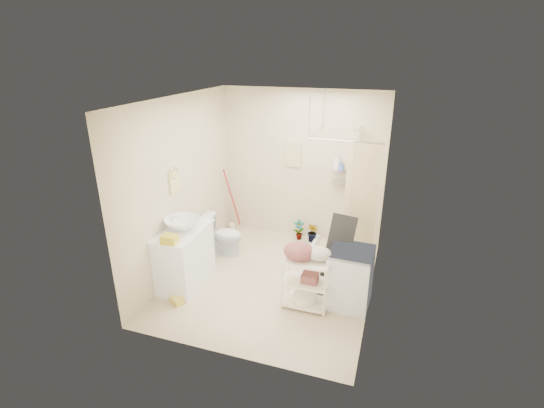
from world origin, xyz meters
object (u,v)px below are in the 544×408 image
Objects in this scene: washing_machine at (350,277)px; laundry_rack at (306,278)px; vanity at (185,257)px; toilet at (223,235)px.

washing_machine is 0.96× the size of laundry_rack.
vanity is 2.31m from washing_machine.
laundry_rack is at bearing -153.56° from washing_machine.
vanity is 1.77m from laundry_rack.
toilet is 0.81× the size of laundry_rack.
laundry_rack reaches higher than washing_machine.
washing_machine is at bearing 4.27° from vanity.
washing_machine is (2.18, -0.75, 0.06)m from toilet.
vanity is 1.01m from toilet.
laundry_rack is (1.77, 0.01, -0.01)m from vanity.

